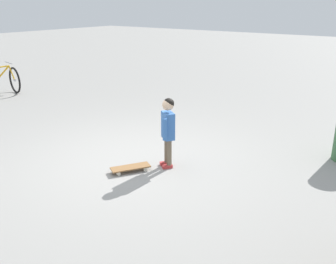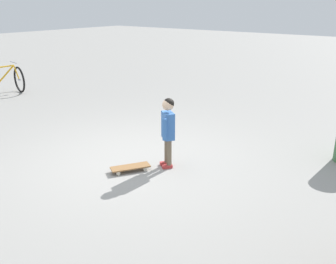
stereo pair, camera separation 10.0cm
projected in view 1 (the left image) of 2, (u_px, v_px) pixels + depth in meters
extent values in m
plane|color=gray|center=(130.00, 161.00, 5.84)|extent=(50.00, 50.00, 0.00)
cylinder|color=brown|center=(169.00, 153.00, 5.52)|extent=(0.08, 0.08, 0.42)
cube|color=#B73333|center=(167.00, 166.00, 5.58)|extent=(0.15, 0.17, 0.05)
cylinder|color=brown|center=(167.00, 150.00, 5.62)|extent=(0.08, 0.08, 0.42)
cube|color=#B73333|center=(165.00, 163.00, 5.68)|extent=(0.15, 0.17, 0.05)
cube|color=#386BB7|center=(168.00, 126.00, 5.44)|extent=(0.28, 0.25, 0.40)
cylinder|color=#386BB7|center=(165.00, 130.00, 5.27)|extent=(0.06, 0.06, 0.32)
cylinder|color=#386BB7|center=(169.00, 122.00, 5.59)|extent=(0.06, 0.06, 0.32)
sphere|color=beige|center=(168.00, 105.00, 5.33)|extent=(0.17, 0.17, 0.17)
sphere|color=black|center=(169.00, 104.00, 5.33)|extent=(0.16, 0.16, 0.16)
cube|color=olive|center=(131.00, 167.00, 5.46)|extent=(0.46, 0.59, 0.02)
cube|color=#B7B7BC|center=(117.00, 170.00, 5.39)|extent=(0.11, 0.08, 0.02)
cube|color=#B7B7BC|center=(144.00, 166.00, 5.54)|extent=(0.11, 0.08, 0.02)
cylinder|color=beige|center=(119.00, 174.00, 5.33)|extent=(0.05, 0.06, 0.06)
cylinder|color=beige|center=(116.00, 170.00, 5.46)|extent=(0.05, 0.06, 0.06)
cylinder|color=beige|center=(145.00, 169.00, 5.48)|extent=(0.05, 0.06, 0.06)
cylinder|color=beige|center=(142.00, 165.00, 5.61)|extent=(0.05, 0.06, 0.06)
torus|color=black|center=(15.00, 80.00, 10.05)|extent=(0.71, 0.19, 0.71)
cylinder|color=#B7B7BC|center=(15.00, 80.00, 10.05)|extent=(0.07, 0.07, 0.06)
cylinder|color=gold|center=(1.00, 75.00, 9.77)|extent=(0.14, 0.51, 0.48)
cylinder|color=gold|center=(12.00, 73.00, 9.95)|extent=(0.06, 0.13, 0.41)
cylinder|color=#B7B7BC|center=(8.00, 63.00, 9.82)|extent=(0.46, 0.11, 0.02)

